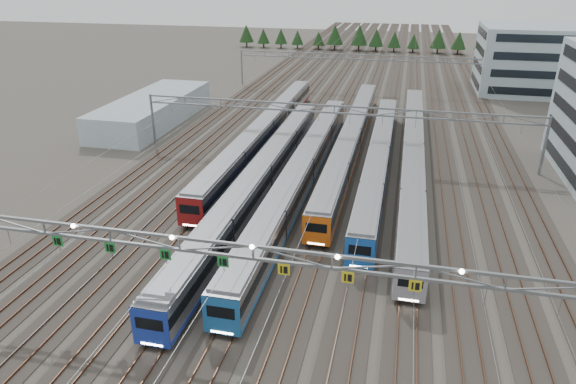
% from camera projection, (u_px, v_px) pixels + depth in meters
% --- Properties ---
extents(ground, '(400.00, 400.00, 0.00)m').
position_uv_depth(ground, '(256.00, 335.00, 39.09)').
color(ground, '#47423A').
rests_on(ground, ground).
extents(track_bed, '(54.00, 260.00, 5.42)m').
position_uv_depth(track_bed, '(368.00, 71.00, 127.53)').
color(track_bed, '#2D2823').
rests_on(track_bed, ground).
extents(train_a, '(2.98, 58.94, 3.89)m').
position_uv_depth(train_a, '(265.00, 131.00, 79.44)').
color(train_a, black).
rests_on(train_a, ground).
extents(train_b, '(2.91, 57.86, 3.79)m').
position_uv_depth(train_b, '(260.00, 178.00, 62.14)').
color(train_b, black).
rests_on(train_b, ground).
extents(train_c, '(2.95, 59.75, 3.84)m').
position_uv_depth(train_c, '(302.00, 171.00, 64.15)').
color(train_c, black).
rests_on(train_c, ground).
extents(train_d, '(2.86, 60.19, 3.72)m').
position_uv_depth(train_d, '(351.00, 138.00, 76.51)').
color(train_d, black).
rests_on(train_d, ground).
extents(train_e, '(2.77, 52.17, 3.60)m').
position_uv_depth(train_e, '(379.00, 157.00, 69.21)').
color(train_e, black).
rests_on(train_e, ground).
extents(train_f, '(2.75, 65.46, 3.59)m').
position_uv_depth(train_f, '(413.00, 154.00, 70.48)').
color(train_f, black).
rests_on(train_f, ground).
extents(gantry_near, '(56.36, 0.61, 8.08)m').
position_uv_depth(gantry_near, '(252.00, 256.00, 36.11)').
color(gantry_near, gray).
rests_on(gantry_near, ground).
extents(gantry_mid, '(56.36, 0.36, 8.00)m').
position_uv_depth(gantry_mid, '(334.00, 116.00, 72.11)').
color(gantry_mid, gray).
rests_on(gantry_mid, ground).
extents(gantry_far, '(56.36, 0.36, 8.00)m').
position_uv_depth(gantry_far, '(364.00, 62.00, 112.18)').
color(gantry_far, gray).
rests_on(gantry_far, ground).
extents(depot_bldg_north, '(22.00, 18.00, 14.02)m').
position_uv_depth(depot_bldg_north, '(532.00, 60.00, 110.88)').
color(depot_bldg_north, '#9EB6BD').
rests_on(depot_bldg_north, ground).
extents(west_shed, '(10.00, 30.00, 4.47)m').
position_uv_depth(west_shed, '(153.00, 110.00, 90.94)').
color(west_shed, '#9EB6BD').
rests_on(west_shed, ground).
extents(treeline, '(100.10, 5.60, 7.02)m').
position_uv_depth(treeline, '(387.00, 38.00, 163.95)').
color(treeline, '#332114').
rests_on(treeline, ground).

